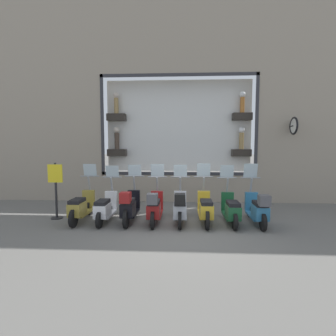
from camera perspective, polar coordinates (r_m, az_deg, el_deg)
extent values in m
plane|color=#66635E|center=(7.23, 1.75, -13.11)|extent=(120.00, 120.00, 0.00)
cube|color=gray|center=(10.61, 2.23, -4.30)|extent=(0.40, 6.11, 1.08)
cube|color=gray|center=(11.57, 2.35, 30.03)|extent=(0.40, 6.11, 4.31)
cube|color=#2D2D33|center=(10.61, 2.29, 19.63)|extent=(0.04, 6.11, 0.12)
cube|color=#2D2D33|center=(10.32, 2.22, -1.21)|extent=(0.04, 6.11, 0.12)
cube|color=#2D2D33|center=(10.68, 18.74, 8.94)|extent=(0.04, 0.12, 3.92)
cube|color=#2D2D33|center=(10.77, -14.09, 9.02)|extent=(0.04, 0.12, 3.92)
cube|color=silver|center=(10.86, 2.30, 9.12)|extent=(0.04, 5.87, 3.68)
cube|color=#28231E|center=(10.92, 15.82, 10.71)|extent=(0.36, 0.74, 0.28)
cylinder|color=#B26B2D|center=(10.98, 15.88, 13.02)|extent=(0.17, 0.17, 0.61)
sphere|color=white|center=(11.05, 15.93, 15.16)|extent=(0.22, 0.22, 0.22)
cube|color=#28231E|center=(11.00, -11.15, 10.77)|extent=(0.36, 0.74, 0.28)
cylinder|color=#9E7F4C|center=(11.05, -11.19, 13.10)|extent=(0.17, 0.17, 0.63)
sphere|color=beige|center=(11.12, -11.23, 15.27)|extent=(0.23, 0.23, 0.23)
cube|color=#28231E|center=(10.87, 15.65, 3.22)|extent=(0.36, 0.74, 0.28)
cylinder|color=#9E7F4C|center=(10.86, 15.70, 5.66)|extent=(0.18, 0.18, 0.65)
sphere|color=white|center=(10.88, 15.76, 7.98)|extent=(0.23, 0.23, 0.23)
cube|color=#28231E|center=(10.94, -11.03, 3.32)|extent=(0.36, 0.74, 0.28)
cylinder|color=#47382D|center=(10.94, -11.07, 5.82)|extent=(0.19, 0.19, 0.67)
sphere|color=beige|center=(10.96, -11.11, 8.21)|extent=(0.24, 0.24, 0.24)
cylinder|color=black|center=(10.92, 25.35, 8.23)|extent=(0.35, 0.05, 0.05)
torus|color=black|center=(10.76, 25.71, 8.28)|extent=(0.66, 0.07, 0.66)
cylinder|color=white|center=(10.76, 25.71, 8.28)|extent=(0.54, 0.03, 0.54)
cylinder|color=black|center=(8.67, 17.41, -8.68)|extent=(0.46, 0.09, 0.46)
cylinder|color=black|center=(7.44, 19.97, -11.03)|extent=(0.46, 0.09, 0.46)
cube|color=teal|center=(8.05, 18.59, -9.85)|extent=(1.02, 0.38, 0.06)
cube|color=teal|center=(7.65, 19.38, -9.02)|extent=(0.61, 0.35, 0.36)
cube|color=black|center=(7.60, 19.43, -7.34)|extent=(0.58, 0.31, 0.10)
cube|color=teal|center=(8.49, 17.66, -6.91)|extent=(0.12, 0.37, 0.56)
cylinder|color=gray|center=(8.48, 17.63, -3.54)|extent=(0.20, 0.06, 0.45)
cylinder|color=gray|center=(8.52, 17.55, -2.05)|extent=(0.04, 0.61, 0.04)
cube|color=silver|center=(8.53, 17.53, -0.53)|extent=(0.11, 0.42, 0.44)
cube|color=#4C4C51|center=(7.26, 20.22, -6.65)|extent=(0.28, 0.28, 0.28)
cylinder|color=black|center=(8.53, 12.61, -8.83)|extent=(0.46, 0.09, 0.46)
cylinder|color=black|center=(7.26, 14.37, -11.31)|extent=(0.46, 0.09, 0.46)
cube|color=#19512D|center=(7.89, 13.42, -10.05)|extent=(1.02, 0.39, 0.06)
cube|color=#19512D|center=(7.49, 13.96, -9.23)|extent=(0.61, 0.35, 0.36)
cube|color=black|center=(7.43, 14.00, -7.51)|extent=(0.58, 0.31, 0.10)
cube|color=#19512D|center=(8.34, 12.79, -7.04)|extent=(0.12, 0.37, 0.56)
cylinder|color=gray|center=(8.32, 12.77, -3.61)|extent=(0.20, 0.06, 0.45)
cylinder|color=gray|center=(8.36, 12.72, -2.09)|extent=(0.04, 0.60, 0.04)
cube|color=silver|center=(8.38, 12.70, -0.71)|extent=(0.10, 0.42, 0.39)
cylinder|color=black|center=(8.41, 7.69, -8.74)|extent=(0.52, 0.09, 0.52)
cylinder|color=black|center=(7.17, 8.52, -11.17)|extent=(0.52, 0.09, 0.52)
cube|color=gold|center=(7.79, 8.07, -9.95)|extent=(1.02, 0.38, 0.06)
cube|color=gold|center=(7.38, 8.34, -9.12)|extent=(0.61, 0.35, 0.36)
cube|color=black|center=(7.33, 8.37, -7.37)|extent=(0.58, 0.31, 0.10)
cube|color=gold|center=(8.25, 7.77, -6.90)|extent=(0.12, 0.37, 0.56)
cylinder|color=gray|center=(8.23, 7.77, -3.43)|extent=(0.20, 0.06, 0.45)
cylinder|color=gray|center=(8.27, 7.75, -1.90)|extent=(0.04, 0.60, 0.04)
cube|color=silver|center=(8.29, 7.74, -0.43)|extent=(0.10, 0.42, 0.41)
cylinder|color=black|center=(8.40, 2.67, -8.82)|extent=(0.49, 0.09, 0.49)
cylinder|color=black|center=(7.13, 2.59, -11.31)|extent=(0.49, 0.09, 0.49)
cube|color=#B7BCC6|center=(7.77, 2.64, -10.05)|extent=(1.02, 0.39, 0.06)
cube|color=#B7BCC6|center=(7.35, 2.62, -9.22)|extent=(0.61, 0.35, 0.36)
cube|color=black|center=(7.30, 2.62, -7.47)|extent=(0.58, 0.31, 0.10)
cube|color=#B7BCC6|center=(8.22, 2.68, -6.99)|extent=(0.12, 0.37, 0.56)
cylinder|color=gray|center=(8.20, 2.69, -3.51)|extent=(0.20, 0.06, 0.45)
cylinder|color=gray|center=(8.24, 2.70, -1.97)|extent=(0.04, 0.61, 0.04)
cube|color=silver|center=(8.26, 2.71, -0.60)|extent=(0.10, 0.42, 0.38)
cube|color=black|center=(6.94, 2.60, -6.76)|extent=(0.28, 0.28, 0.28)
cylinder|color=black|center=(8.44, -2.33, -8.77)|extent=(0.48, 0.09, 0.48)
cylinder|color=black|center=(7.17, -3.34, -11.25)|extent=(0.48, 0.09, 0.48)
cube|color=maroon|center=(7.81, -2.79, -10.00)|extent=(1.02, 0.39, 0.06)
cube|color=maroon|center=(7.39, -3.10, -9.17)|extent=(0.61, 0.35, 0.36)
cube|color=black|center=(7.34, -3.11, -7.42)|extent=(0.58, 0.31, 0.10)
cube|color=maroon|center=(8.26, -2.41, -6.95)|extent=(0.12, 0.37, 0.56)
cylinder|color=gray|center=(8.24, -2.38, -3.49)|extent=(0.20, 0.06, 0.45)
cylinder|color=gray|center=(8.28, -2.33, -1.95)|extent=(0.04, 0.60, 0.04)
cube|color=silver|center=(8.30, -2.31, -0.52)|extent=(0.10, 0.42, 0.40)
cube|color=#4C4C51|center=(6.99, -3.41, -6.72)|extent=(0.28, 0.28, 0.28)
cylinder|color=black|center=(8.51, -7.27, -8.52)|extent=(0.53, 0.09, 0.53)
cylinder|color=black|center=(7.30, -9.11, -10.81)|extent=(0.53, 0.09, 0.53)
cube|color=black|center=(7.91, -8.12, -9.67)|extent=(1.02, 0.38, 0.06)
cube|color=black|center=(7.50, -8.70, -8.83)|extent=(0.61, 0.35, 0.36)
cube|color=black|center=(7.45, -8.72, -7.11)|extent=(0.58, 0.31, 0.10)
cube|color=black|center=(8.36, -7.41, -6.69)|extent=(0.12, 0.37, 0.56)
cylinder|color=gray|center=(8.34, -7.36, -3.26)|extent=(0.20, 0.06, 0.45)
cylinder|color=gray|center=(8.38, -7.29, -1.75)|extent=(0.04, 0.60, 0.04)
cube|color=silver|center=(8.40, -7.26, -0.49)|extent=(0.09, 0.42, 0.36)
cube|color=maroon|center=(7.11, -9.26, -6.37)|extent=(0.28, 0.28, 0.28)
cylinder|color=black|center=(8.71, -11.99, -8.57)|extent=(0.45, 0.09, 0.45)
cylinder|color=black|center=(7.46, -14.72, -10.91)|extent=(0.45, 0.09, 0.45)
cube|color=silver|center=(8.09, -13.24, -9.73)|extent=(1.02, 0.38, 0.06)
cube|color=silver|center=(7.69, -14.07, -8.89)|extent=(0.61, 0.35, 0.36)
cube|color=black|center=(7.64, -14.10, -7.22)|extent=(0.58, 0.31, 0.10)
cube|color=silver|center=(8.53, -12.25, -6.81)|extent=(0.12, 0.37, 0.56)
cylinder|color=gray|center=(8.51, -12.19, -3.45)|extent=(0.20, 0.06, 0.45)
cylinder|color=gray|center=(8.55, -12.09, -1.97)|extent=(0.04, 0.61, 0.04)
cube|color=silver|center=(8.56, -12.04, -0.70)|extent=(0.09, 0.42, 0.37)
cylinder|color=black|center=(8.90, -16.61, -8.18)|extent=(0.51, 0.09, 0.51)
cylinder|color=black|center=(7.73, -19.89, -10.26)|extent=(0.51, 0.09, 0.51)
cube|color=olive|center=(8.31, -18.13, -9.24)|extent=(1.02, 0.38, 0.06)
cube|color=olive|center=(7.92, -19.16, -8.40)|extent=(0.61, 0.35, 0.36)
cube|color=black|center=(7.88, -19.20, -6.77)|extent=(0.58, 0.31, 0.10)
cube|color=olive|center=(8.74, -16.89, -6.43)|extent=(0.12, 0.37, 0.56)
cylinder|color=gray|center=(8.72, -16.81, -3.16)|extent=(0.20, 0.06, 0.45)
cylinder|color=gray|center=(8.76, -16.69, -1.71)|extent=(0.04, 0.61, 0.04)
cube|color=silver|center=(8.78, -16.63, -0.40)|extent=(0.10, 0.42, 0.39)
cylinder|color=#232326|center=(8.89, -23.01, -9.98)|extent=(0.36, 0.36, 0.02)
cylinder|color=#232326|center=(8.72, -23.19, -4.58)|extent=(0.07, 0.07, 1.72)
cube|color=yellow|center=(8.63, -23.37, -1.10)|extent=(0.03, 0.45, 0.55)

